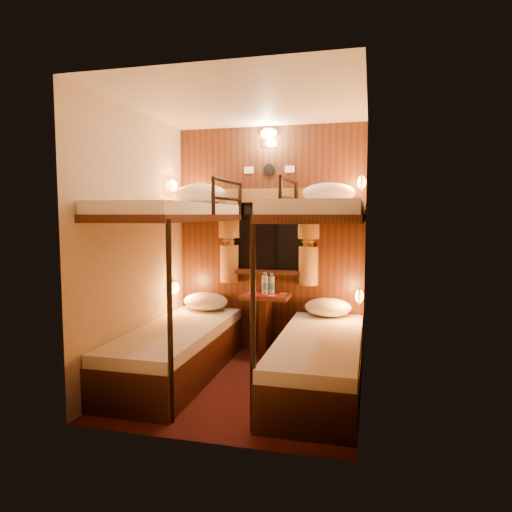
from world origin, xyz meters
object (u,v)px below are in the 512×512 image
(bunk_left, at_px, (177,316))
(bottle_right, at_px, (272,285))
(bottle_left, at_px, (265,285))
(table, at_px, (265,317))
(bunk_right, at_px, (319,324))

(bunk_left, relative_size, bottle_right, 8.53)
(bottle_left, bearing_deg, bottle_right, 40.16)
(bunk_left, relative_size, bottle_left, 8.04)
(table, xyz_separation_m, bottle_right, (0.06, 0.03, 0.33))
(bunk_right, distance_m, table, 1.02)
(table, bearing_deg, bunk_right, -50.33)
(bottle_left, distance_m, bottle_right, 0.08)
(bunk_right, distance_m, bottle_right, 1.02)
(bunk_left, relative_size, bunk_right, 1.00)
(table, bearing_deg, bottle_left, -90.69)
(bottle_left, bearing_deg, table, 89.31)
(bottle_right, bearing_deg, bottle_left, -139.84)
(bunk_right, bearing_deg, bottle_left, 130.36)
(table, height_order, bottle_left, bottle_left)
(bottle_left, height_order, bottle_right, bottle_left)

